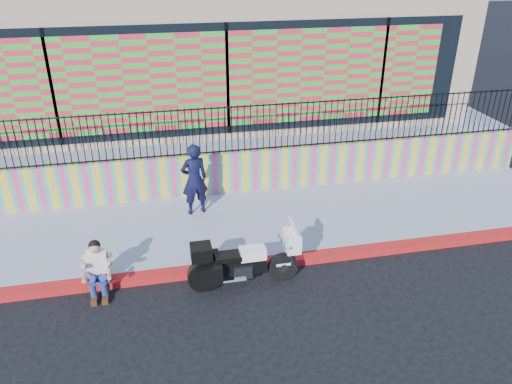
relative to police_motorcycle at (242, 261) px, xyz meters
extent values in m
plane|color=black|center=(0.50, 0.50, -0.55)|extent=(90.00, 90.00, 0.00)
cube|color=#A6210B|center=(0.50, 0.50, -0.48)|extent=(16.00, 0.30, 0.15)
cube|color=#878CA2|center=(0.50, 2.15, -0.48)|extent=(16.00, 3.00, 0.15)
cube|color=#EC3E77|center=(0.50, 3.75, 0.15)|extent=(16.00, 0.20, 1.10)
cube|color=#878CA2|center=(0.50, 8.85, 0.07)|extent=(16.00, 10.00, 1.25)
cube|color=tan|center=(0.50, 8.65, 2.70)|extent=(14.00, 8.00, 4.00)
cube|color=black|center=(0.50, 4.63, 2.30)|extent=(12.60, 0.04, 2.80)
cube|color=red|center=(0.50, 4.60, 2.30)|extent=(11.48, 0.02, 2.40)
cylinder|color=black|center=(0.80, 0.00, -0.26)|extent=(0.59, 0.13, 0.59)
cylinder|color=black|center=(-0.72, 0.00, -0.26)|extent=(0.59, 0.13, 0.59)
cube|color=black|center=(0.04, 0.00, -0.10)|extent=(0.85, 0.25, 0.30)
cube|color=silver|center=(0.00, 0.00, -0.19)|extent=(0.36, 0.30, 0.27)
cube|color=white|center=(0.20, 0.00, 0.15)|extent=(0.49, 0.29, 0.22)
cube|color=black|center=(-0.27, 0.00, 0.13)|extent=(0.49, 0.30, 0.11)
cube|color=white|center=(0.97, 0.00, 0.33)|extent=(0.27, 0.47, 0.38)
cube|color=silver|center=(1.00, 0.00, 0.61)|extent=(0.16, 0.41, 0.30)
cube|color=black|center=(-0.77, 0.00, 0.30)|extent=(0.39, 0.38, 0.27)
cube|color=black|center=(-0.63, -0.27, -0.06)|extent=(0.43, 0.16, 0.36)
cube|color=black|center=(-0.63, 0.27, -0.06)|extent=(0.43, 0.16, 0.36)
cube|color=white|center=(0.80, 0.00, -0.17)|extent=(0.29, 0.14, 0.05)
imported|color=black|center=(-0.61, 2.82, 0.47)|extent=(0.71, 0.54, 1.74)
cube|color=navy|center=(-2.68, 0.47, -0.31)|extent=(0.36, 0.28, 0.18)
cube|color=white|center=(-2.68, 0.43, 0.04)|extent=(0.38, 0.27, 0.54)
sphere|color=tan|center=(-2.68, 0.39, 0.40)|extent=(0.21, 0.21, 0.21)
cube|color=#472814|center=(-2.78, 0.03, -0.50)|extent=(0.11, 0.26, 0.10)
cube|color=#472814|center=(-2.58, 0.03, -0.50)|extent=(0.11, 0.26, 0.10)
camera|label=1|loc=(-1.36, -7.76, 5.42)|focal=35.00mm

